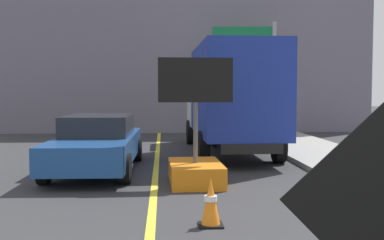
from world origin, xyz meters
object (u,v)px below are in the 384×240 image
at_px(box_truck, 230,97).
at_px(traffic_cone_mid_lane, 211,202).
at_px(pickup_car, 98,143).
at_px(arrow_board_trailer, 195,161).
at_px(highway_guide_sign, 256,58).

height_order(box_truck, traffic_cone_mid_lane, box_truck).
bearing_deg(pickup_car, arrow_board_trailer, -37.38).
bearing_deg(arrow_board_trailer, pickup_car, 142.62).
distance_m(pickup_car, traffic_cone_mid_lane, 5.52).
bearing_deg(arrow_board_trailer, traffic_cone_mid_lane, -89.94).
relative_size(box_truck, highway_guide_sign, 1.50).
xyz_separation_m(highway_guide_sign, traffic_cone_mid_lane, (-3.37, -13.62, -3.07)).
bearing_deg(arrow_board_trailer, box_truck, 73.30).
relative_size(highway_guide_sign, traffic_cone_mid_lane, 6.90).
bearing_deg(highway_guide_sign, traffic_cone_mid_lane, -103.91).
distance_m(box_truck, traffic_cone_mid_lane, 8.22).
distance_m(box_truck, pickup_car, 4.92).
bearing_deg(pickup_car, box_truck, 38.39).
height_order(box_truck, pickup_car, box_truck).
height_order(arrow_board_trailer, highway_guide_sign, highway_guide_sign).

